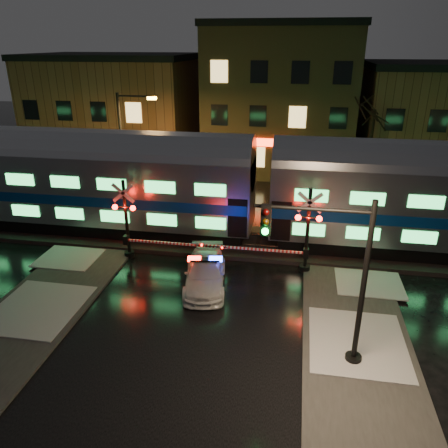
{
  "coord_description": "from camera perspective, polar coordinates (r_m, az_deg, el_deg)",
  "views": [
    {
      "loc": [
        3.89,
        -16.94,
        10.47
      ],
      "look_at": [
        0.5,
        2.5,
        2.2
      ],
      "focal_mm": 35.0,
      "sensor_mm": 36.0,
      "label": 1
    }
  ],
  "objects": [
    {
      "name": "police_car",
      "position": [
        20.17,
        -2.46,
        -6.4
      ],
      "size": [
        2.5,
        4.7,
        1.45
      ],
      "rotation": [
        0.0,
        0.0,
        0.16
      ],
      "color": "silver",
      "rests_on": "ground"
    },
    {
      "name": "crossing_signal_right",
      "position": [
        21.13,
        9.82,
        -1.91
      ],
      "size": [
        6.07,
        0.67,
        4.3
      ],
      "color": "black",
      "rests_on": "ground"
    },
    {
      "name": "ballast",
      "position": [
        24.57,
        -0.14,
        -2.18
      ],
      "size": [
        90.0,
        4.2,
        0.24
      ],
      "primitive_type": "cube",
      "color": "black",
      "rests_on": "ground"
    },
    {
      "name": "train",
      "position": [
        23.12,
        5.05,
        4.8
      ],
      "size": [
        51.0,
        3.12,
        5.92
      ],
      "color": "black",
      "rests_on": "ballast"
    },
    {
      "name": "ground",
      "position": [
        20.3,
        -2.62,
        -8.35
      ],
      "size": [
        120.0,
        120.0,
        0.0
      ],
      "primitive_type": "plane",
      "color": "black",
      "rests_on": "ground"
    },
    {
      "name": "building_right",
      "position": [
        40.97,
        26.1,
        11.76
      ],
      "size": [
        12.0,
        10.0,
        8.5
      ],
      "primitive_type": "cube",
      "color": "brown",
      "rests_on": "ground"
    },
    {
      "name": "streetlight",
      "position": [
        28.78,
        -12.71,
        9.99
      ],
      "size": [
        2.55,
        0.27,
        7.62
      ],
      "color": "black",
      "rests_on": "ground"
    },
    {
      "name": "traffic_light",
      "position": [
        14.84,
        14.16,
        -7.22
      ],
      "size": [
        3.93,
        0.71,
        6.08
      ],
      "rotation": [
        0.0,
        0.0,
        0.21
      ],
      "color": "black",
      "rests_on": "ground"
    },
    {
      "name": "building_left",
      "position": [
        42.87,
        -13.83,
        14.1
      ],
      "size": [
        14.0,
        10.0,
        9.0
      ],
      "primitive_type": "cube",
      "color": "brown",
      "rests_on": "ground"
    },
    {
      "name": "crossing_signal_left",
      "position": [
        22.62,
        -11.8,
        -0.47
      ],
      "size": [
        5.94,
        0.66,
        4.2
      ],
      "color": "black",
      "rests_on": "ground"
    },
    {
      "name": "sidewalk_right",
      "position": [
        15.33,
        18.18,
        -21.47
      ],
      "size": [
        4.0,
        20.0,
        0.12
      ],
      "primitive_type": "cube",
      "color": "#2D2D2D",
      "rests_on": "ground"
    },
    {
      "name": "building_mid",
      "position": [
        39.77,
        7.39,
        15.74
      ],
      "size": [
        12.0,
        11.0,
        11.5
      ],
      "primitive_type": "cube",
      "color": "brown",
      "rests_on": "ground"
    }
  ]
}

